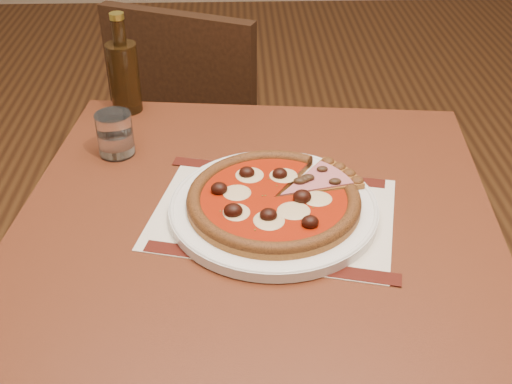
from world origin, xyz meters
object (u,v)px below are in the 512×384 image
(pizza, at_px, (273,199))
(water_glass, at_px, (115,134))
(table, at_px, (256,259))
(chair_far, at_px, (201,129))
(plate, at_px, (273,209))
(bottle, at_px, (124,74))

(pizza, distance_m, water_glass, 0.36)
(table, relative_size, chair_far, 1.01)
(plate, xyz_separation_m, water_glass, (-0.29, 0.21, 0.03))
(chair_far, relative_size, water_glass, 10.40)
(chair_far, relative_size, pizza, 3.02)
(table, height_order, bottle, bottle)
(table, distance_m, water_glass, 0.36)
(chair_far, height_order, water_glass, chair_far)
(bottle, bearing_deg, plate, -53.07)
(plate, height_order, pizza, pizza)
(chair_far, relative_size, plate, 2.50)
(table, height_order, water_glass, water_glass)
(table, relative_size, bottle, 4.10)
(table, distance_m, bottle, 0.51)
(pizza, bearing_deg, chair_far, 102.19)
(water_glass, bearing_deg, pizza, -35.65)
(pizza, relative_size, water_glass, 3.45)
(pizza, bearing_deg, table, 174.56)
(chair_far, distance_m, bottle, 0.51)
(chair_far, height_order, pizza, chair_far)
(water_glass, height_order, bottle, bottle)
(pizza, bearing_deg, plate, 33.27)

